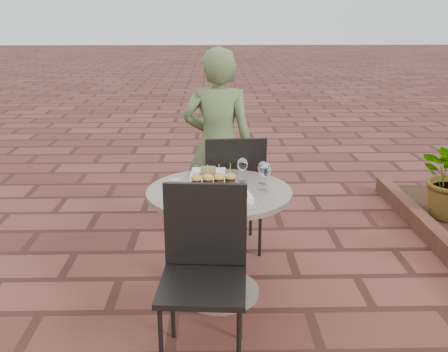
{
  "coord_description": "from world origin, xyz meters",
  "views": [
    {
      "loc": [
        -0.17,
        -3.12,
        1.75
      ],
      "look_at": [
        -0.11,
        -0.21,
        0.82
      ],
      "focal_mm": 40.0,
      "sensor_mm": 36.0,
      "label": 1
    }
  ],
  "objects_px": {
    "plate_sliders": "(213,185)",
    "plate_tuna": "(226,195)",
    "chair_near": "(204,259)",
    "plate_salmon": "(208,174)",
    "chair_far": "(234,185)",
    "diner": "(218,146)",
    "cafe_table": "(219,226)"
  },
  "relations": [
    {
      "from": "chair_far",
      "to": "chair_near",
      "type": "relative_size",
      "value": 1.0
    },
    {
      "from": "plate_salmon",
      "to": "cafe_table",
      "type": "bearing_deg",
      "value": -75.92
    },
    {
      "from": "chair_near",
      "to": "cafe_table",
      "type": "bearing_deg",
      "value": 85.38
    },
    {
      "from": "chair_near",
      "to": "diner",
      "type": "relative_size",
      "value": 0.6
    },
    {
      "from": "diner",
      "to": "chair_far",
      "type": "bearing_deg",
      "value": 115.1
    },
    {
      "from": "chair_near",
      "to": "plate_tuna",
      "type": "xyz_separation_m",
      "value": [
        0.13,
        0.43,
        0.2
      ]
    },
    {
      "from": "diner",
      "to": "cafe_table",
      "type": "bearing_deg",
      "value": 94.57
    },
    {
      "from": "plate_tuna",
      "to": "chair_far",
      "type": "bearing_deg",
      "value": 84.11
    },
    {
      "from": "plate_sliders",
      "to": "plate_tuna",
      "type": "height_order",
      "value": "plate_sliders"
    },
    {
      "from": "cafe_table",
      "to": "chair_near",
      "type": "xyz_separation_m",
      "value": [
        -0.09,
        -0.57,
        0.07
      ]
    },
    {
      "from": "chair_near",
      "to": "plate_salmon",
      "type": "bearing_deg",
      "value": 92.89
    },
    {
      "from": "plate_salmon",
      "to": "plate_tuna",
      "type": "xyz_separation_m",
      "value": [
        0.11,
        -0.41,
        -0.0
      ]
    },
    {
      "from": "cafe_table",
      "to": "plate_tuna",
      "type": "bearing_deg",
      "value": -74.5
    },
    {
      "from": "cafe_table",
      "to": "chair_far",
      "type": "distance_m",
      "value": 0.63
    },
    {
      "from": "chair_far",
      "to": "plate_tuna",
      "type": "height_order",
      "value": "chair_far"
    },
    {
      "from": "chair_far",
      "to": "plate_sliders",
      "type": "distance_m",
      "value": 0.7
    },
    {
      "from": "plate_salmon",
      "to": "plate_tuna",
      "type": "relative_size",
      "value": 0.76
    },
    {
      "from": "plate_sliders",
      "to": "plate_tuna",
      "type": "bearing_deg",
      "value": -57.26
    },
    {
      "from": "chair_far",
      "to": "chair_near",
      "type": "xyz_separation_m",
      "value": [
        -0.2,
        -1.19,
        0.0
      ]
    },
    {
      "from": "plate_tuna",
      "to": "plate_salmon",
      "type": "bearing_deg",
      "value": 104.55
    },
    {
      "from": "plate_sliders",
      "to": "chair_near",
      "type": "bearing_deg",
      "value": -95.41
    },
    {
      "from": "diner",
      "to": "plate_salmon",
      "type": "xyz_separation_m",
      "value": [
        -0.07,
        -0.65,
        -0.02
      ]
    },
    {
      "from": "diner",
      "to": "plate_sliders",
      "type": "height_order",
      "value": "diner"
    },
    {
      "from": "plate_salmon",
      "to": "plate_sliders",
      "type": "height_order",
      "value": "plate_sliders"
    },
    {
      "from": "chair_far",
      "to": "diner",
      "type": "xyz_separation_m",
      "value": [
        -0.11,
        0.3,
        0.22
      ]
    },
    {
      "from": "chair_far",
      "to": "plate_salmon",
      "type": "xyz_separation_m",
      "value": [
        -0.19,
        -0.34,
        0.2
      ]
    },
    {
      "from": "chair_near",
      "to": "plate_salmon",
      "type": "distance_m",
      "value": 0.87
    },
    {
      "from": "plate_tuna",
      "to": "chair_near",
      "type": "bearing_deg",
      "value": -106.09
    },
    {
      "from": "diner",
      "to": "plate_tuna",
      "type": "relative_size",
      "value": 4.89
    },
    {
      "from": "chair_far",
      "to": "plate_tuna",
      "type": "relative_size",
      "value": 2.94
    },
    {
      "from": "diner",
      "to": "plate_sliders",
      "type": "relative_size",
      "value": 5.22
    },
    {
      "from": "plate_sliders",
      "to": "plate_tuna",
      "type": "xyz_separation_m",
      "value": [
        0.07,
        -0.11,
        -0.02
      ]
    }
  ]
}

